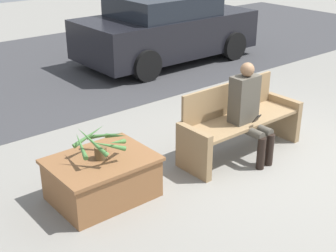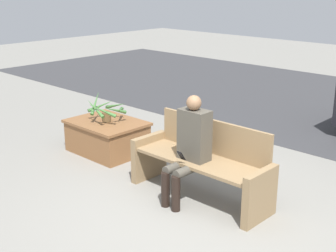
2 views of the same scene
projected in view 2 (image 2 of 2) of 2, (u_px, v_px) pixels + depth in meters
name	position (u px, v px, depth m)	size (l,w,h in m)	color
ground_plane	(188.00, 218.00, 5.25)	(30.00, 30.00, 0.00)	gray
bench	(202.00, 162.00, 5.67)	(1.82, 0.58, 0.93)	#8C704C
person_seated	(190.00, 144.00, 5.49)	(0.37, 0.57, 1.29)	#4C473D
planter_box	(107.00, 136.00, 7.18)	(1.14, 0.86, 0.49)	brown
potted_plant	(106.00, 110.00, 7.04)	(0.61, 0.63, 0.44)	brown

